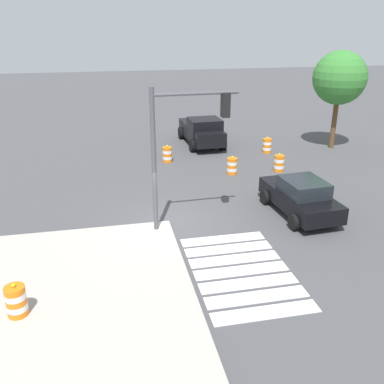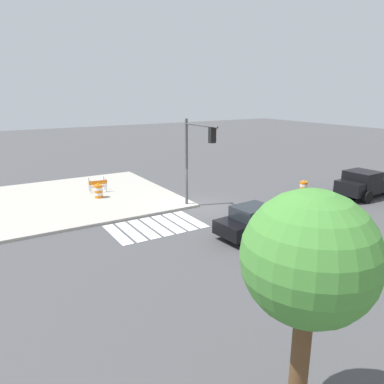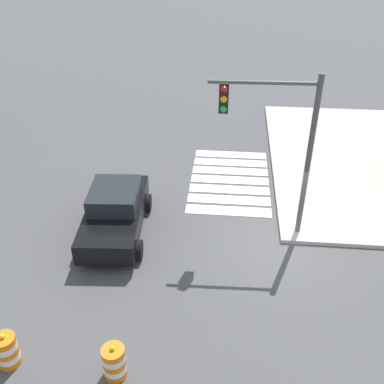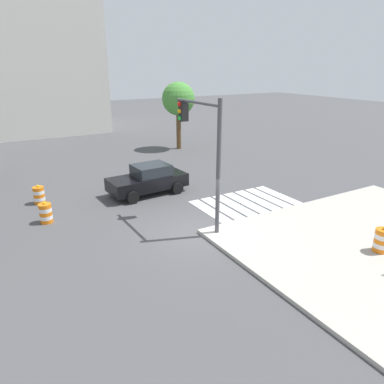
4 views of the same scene
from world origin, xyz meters
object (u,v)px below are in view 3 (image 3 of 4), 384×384
at_px(traffic_barrel_crosswalk_end, 114,362).
at_px(traffic_light_pole, 275,130).
at_px(sports_car, 115,212).
at_px(traffic_barrel_near_corner, 7,350).

xyz_separation_m(traffic_barrel_crosswalk_end, traffic_light_pole, (5.98, -3.82, 3.46)).
relative_size(sports_car, traffic_barrel_crosswalk_end, 4.33).
relative_size(sports_car, traffic_barrel_near_corner, 4.33).
height_order(sports_car, traffic_barrel_crosswalk_end, sports_car).
distance_m(traffic_barrel_crosswalk_end, traffic_light_pole, 7.90).
bearing_deg(traffic_barrel_crosswalk_end, traffic_barrel_near_corner, 88.14).
height_order(sports_car, traffic_barrel_near_corner, sports_car).
bearing_deg(sports_car, traffic_light_pole, -85.94).
relative_size(traffic_barrel_near_corner, traffic_light_pole, 0.19).
bearing_deg(traffic_light_pole, traffic_barrel_near_corner, 132.18).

